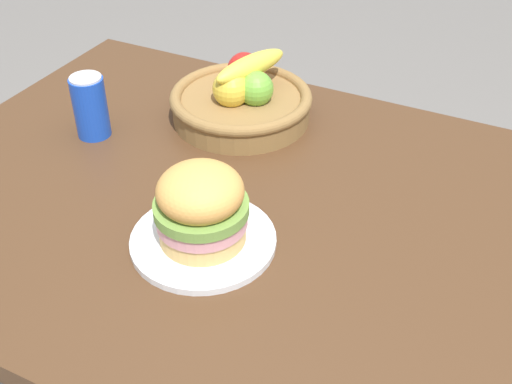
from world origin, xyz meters
name	(u,v)px	position (x,y,z in m)	size (l,w,h in m)	color
dining_table	(282,258)	(0.00, 0.00, 0.65)	(1.40, 0.90, 0.75)	#4C301C
plate	(203,240)	(-0.08, -0.12, 0.76)	(0.23, 0.23, 0.01)	white
sandwich	(201,206)	(-0.08, -0.12, 0.83)	(0.15, 0.15, 0.13)	#DBAD60
soda_can	(90,107)	(-0.44, 0.06, 0.81)	(0.07, 0.07, 0.13)	blue
fruit_basket	(242,99)	(-0.21, 0.25, 0.79)	(0.29, 0.29, 0.14)	olive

